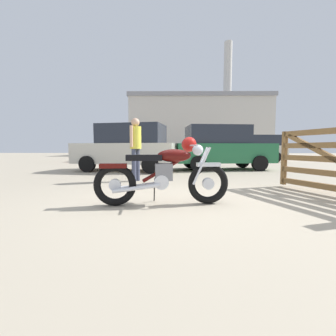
{
  "coord_description": "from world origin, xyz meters",
  "views": [
    {
      "loc": [
        -0.1,
        -3.84,
        0.87
      ],
      "look_at": [
        -0.31,
        0.08,
        0.54
      ],
      "focal_mm": 24.98,
      "sensor_mm": 36.0,
      "label": 1
    }
  ],
  "objects_px": {
    "vintage_motorcycle": "(166,173)",
    "bystander": "(136,143)",
    "red_hatchback_near": "(117,149)",
    "silver_sedan_mid": "(249,147)",
    "blue_hatchback_right": "(221,147)",
    "dark_sedan_left": "(128,147)"
  },
  "relations": [
    {
      "from": "vintage_motorcycle",
      "to": "bystander",
      "type": "height_order",
      "value": "bystander"
    },
    {
      "from": "vintage_motorcycle",
      "to": "red_hatchback_near",
      "type": "xyz_separation_m",
      "value": [
        -4.03,
        11.99,
        0.34
      ]
    },
    {
      "from": "silver_sedan_mid",
      "to": "blue_hatchback_right",
      "type": "bearing_deg",
      "value": 58.03
    },
    {
      "from": "blue_hatchback_right",
      "to": "bystander",
      "type": "bearing_deg",
      "value": -136.28
    },
    {
      "from": "dark_sedan_left",
      "to": "blue_hatchback_right",
      "type": "bearing_deg",
      "value": -160.12
    },
    {
      "from": "red_hatchback_near",
      "to": "silver_sedan_mid",
      "type": "bearing_deg",
      "value": -2.3
    },
    {
      "from": "vintage_motorcycle",
      "to": "bystander",
      "type": "distance_m",
      "value": 2.76
    },
    {
      "from": "dark_sedan_left",
      "to": "bystander",
      "type": "bearing_deg",
      "value": 114.89
    },
    {
      "from": "bystander",
      "to": "dark_sedan_left",
      "type": "relative_size",
      "value": 0.4
    },
    {
      "from": "dark_sedan_left",
      "to": "silver_sedan_mid",
      "type": "bearing_deg",
      "value": -125.22
    },
    {
      "from": "bystander",
      "to": "silver_sedan_mid",
      "type": "distance_m",
      "value": 11.35
    },
    {
      "from": "vintage_motorcycle",
      "to": "red_hatchback_near",
      "type": "distance_m",
      "value": 12.65
    },
    {
      "from": "red_hatchback_near",
      "to": "dark_sedan_left",
      "type": "bearing_deg",
      "value": -75.65
    },
    {
      "from": "vintage_motorcycle",
      "to": "silver_sedan_mid",
      "type": "height_order",
      "value": "silver_sedan_mid"
    },
    {
      "from": "vintage_motorcycle",
      "to": "dark_sedan_left",
      "type": "height_order",
      "value": "dark_sedan_left"
    },
    {
      "from": "bystander",
      "to": "silver_sedan_mid",
      "type": "relative_size",
      "value": 0.34
    },
    {
      "from": "vintage_motorcycle",
      "to": "blue_hatchback_right",
      "type": "xyz_separation_m",
      "value": [
        1.87,
        6.13,
        0.43
      ]
    },
    {
      "from": "dark_sedan_left",
      "to": "vintage_motorcycle",
      "type": "bearing_deg",
      "value": 116.96
    },
    {
      "from": "red_hatchback_near",
      "to": "blue_hatchback_right",
      "type": "height_order",
      "value": "blue_hatchback_right"
    },
    {
      "from": "red_hatchback_near",
      "to": "blue_hatchback_right",
      "type": "relative_size",
      "value": 1.06
    },
    {
      "from": "bystander",
      "to": "dark_sedan_left",
      "type": "xyz_separation_m",
      "value": [
        -0.84,
        2.86,
        -0.1
      ]
    },
    {
      "from": "red_hatchback_near",
      "to": "dark_sedan_left",
      "type": "distance_m",
      "value": 6.97
    }
  ]
}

